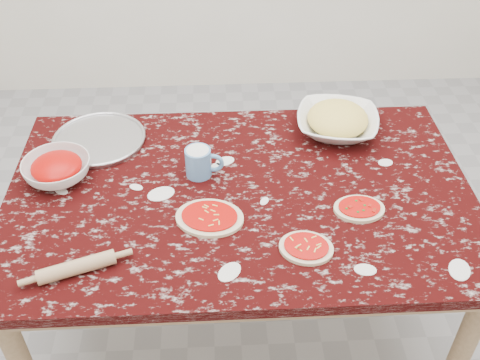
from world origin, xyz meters
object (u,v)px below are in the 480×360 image
worktable (240,209)px  flour_mug (199,162)px  pizza_tray (99,140)px  cheese_bowl (337,123)px  rolling_pin (77,267)px  sauce_bowl (57,170)px

worktable → flour_mug: size_ratio=11.74×
worktable → flour_mug: bearing=144.0°
pizza_tray → cheese_bowl: bearing=1.1°
pizza_tray → rolling_pin: 0.66m
pizza_tray → sauce_bowl: bearing=-117.4°
worktable → sauce_bowl: bearing=170.6°
sauce_bowl → rolling_pin: (0.14, -0.44, -0.01)m
worktable → pizza_tray: (-0.52, 0.32, 0.09)m
sauce_bowl → rolling_pin: 0.46m
flour_mug → sauce_bowl: bearing=179.4°
flour_mug → rolling_pin: 0.57m
worktable → pizza_tray: 0.62m
worktable → sauce_bowl: (-0.63, 0.10, 0.12)m
flour_mug → cheese_bowl: bearing=24.0°
worktable → cheese_bowl: size_ratio=5.12×
sauce_bowl → flour_mug: bearing=-0.6°
worktable → rolling_pin: 0.61m
pizza_tray → flour_mug: size_ratio=2.52×
pizza_tray → flour_mug: (0.39, -0.22, 0.05)m
sauce_bowl → flour_mug: (0.50, -0.00, 0.02)m
flour_mug → rolling_pin: flour_mug is taller
pizza_tray → sauce_bowl: size_ratio=1.46×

